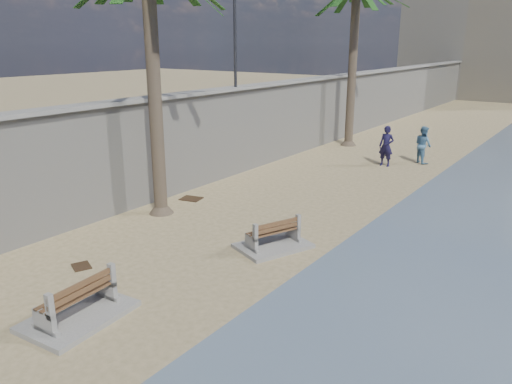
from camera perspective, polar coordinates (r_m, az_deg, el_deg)
The scene contains 11 objects.
ground_plane at distance 10.21m, azimuth -22.00°, elevation -16.41°, with size 140.00×140.00×0.00m, color tan.
seawall at distance 27.64m, azimuth 7.90°, elevation 9.14°, with size 0.45×70.00×3.50m, color gray.
wall_cap at distance 27.46m, azimuth 8.05°, elevation 12.86°, with size 0.80×70.00×0.12m, color gray.
end_building at distance 57.08m, azimuth 27.20°, elevation 16.72°, with size 18.00×12.00×14.00m, color #B7AA93.
bench_near at distance 10.85m, azimuth -19.76°, elevation -11.73°, with size 1.60×2.20×0.88m.
bench_far at distance 13.55m, azimuth 1.97°, elevation -5.00°, with size 1.92×2.25×0.80m.
streetlight at distance 20.63m, azimuth -2.45°, elevation 20.33°, with size 0.28×0.28×5.12m.
person_a at distance 23.04m, azimuth 14.69°, elevation 5.42°, with size 0.75×0.51×2.07m, color #171334.
person_b at distance 24.11m, azimuth 18.57°, elevation 5.36°, with size 0.91×0.71×1.90m, color teal.
debris_c at distance 17.91m, azimuth -7.43°, elevation -0.75°, with size 0.72×0.57×0.03m, color #382616.
debris_d at distance 13.30m, azimuth -19.32°, elevation -8.01°, with size 0.51×0.41×0.03m, color #382616.
Camera 1 is at (7.56, -4.25, 5.40)m, focal length 35.00 mm.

